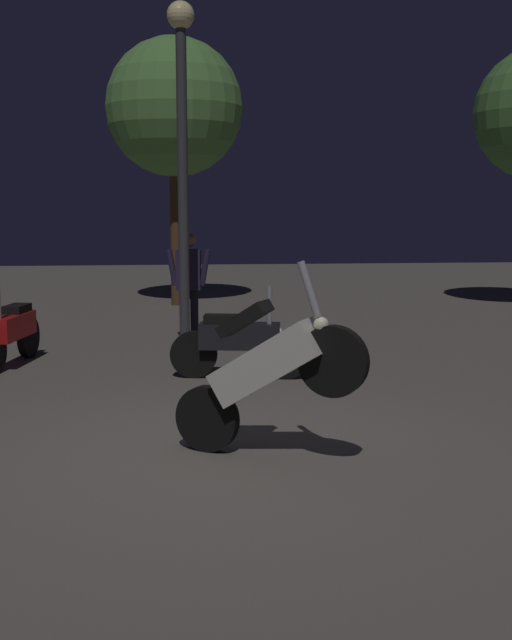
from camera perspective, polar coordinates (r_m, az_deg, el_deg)
name	(u,v)px	position (r m, az deg, el deg)	size (l,w,h in m)	color
ground_plane	(230,452)	(6.69, -1.91, -9.52)	(40.00, 40.00, 0.00)	#605951
motorcycle_white_foreground	(267,370)	(6.29, 0.81, -3.65)	(1.49, 0.91, 1.63)	black
motorcycle_black_parked_left	(239,342)	(9.28, -1.22, -1.60)	(1.66, 0.44, 1.11)	black
motorcycle_red_parked_right	(12,332)	(10.48, -17.32, -0.82)	(0.48, 1.65, 1.11)	black
person_rider_beside	(189,278)	(11.65, -4.92, 3.09)	(0.67, 0.28, 1.64)	black
streetlamp_near	(182,133)	(10.65, -5.38, 13.37)	(0.36, 0.36, 4.64)	#38383D
tree_right_bg	(174,108)	(16.08, -5.95, 15.03)	(2.70, 2.70, 5.27)	#4C331E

